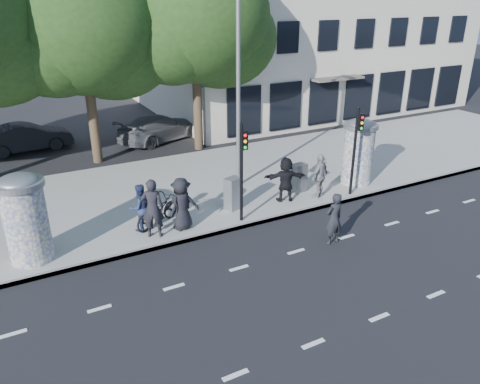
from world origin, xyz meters
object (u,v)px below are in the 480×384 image
ped_e (320,176)px  ped_f (286,179)px  traffic_pole_far (356,143)px  street_lamp (239,68)px  ped_a (182,204)px  ped_c (140,208)px  ad_column_left (25,216)px  cabinet_right (299,178)px  ped_b (153,208)px  cabinet_left (233,194)px  bicycle (157,211)px  man_road (334,219)px  car_mid (27,137)px  ad_column_right (358,150)px  car_right (160,128)px  traffic_pole_near (242,164)px  ped_d (182,203)px

ped_e → ped_f: (-1.30, 0.34, -0.01)m
traffic_pole_far → ped_e: (-1.27, 0.39, -1.22)m
street_lamp → ped_a: bearing=-144.7°
ped_c → traffic_pole_far: bearing=161.6°
ad_column_left → cabinet_right: bearing=3.0°
ped_b → cabinet_left: ped_b is taller
cabinet_right → bicycle: bearing=174.4°
street_lamp → ped_e: 4.98m
ped_c → man_road: ped_c is taller
street_lamp → cabinet_right: bearing=-42.6°
ped_f → car_mid: bearing=-35.7°
traffic_pole_far → ped_f: size_ratio=2.00×
ad_column_right → bicycle: 8.50m
ped_a → ped_c: (-1.23, 0.56, -0.07)m
street_lamp → bicycle: street_lamp is taller
car_mid → car_right: size_ratio=0.88×
street_lamp → ad_column_right: bearing=-23.7°
ped_f → car_right: size_ratio=0.35×
bicycle → car_right: bearing=-47.9°
ad_column_left → ped_e: size_ratio=1.54×
ad_column_right → traffic_pole_near: 5.91m
traffic_pole_far → ped_c: size_ratio=2.12×
street_lamp → ped_a: size_ratio=4.59×
ped_e → cabinet_left: bearing=-33.0°
bicycle → car_mid: bearing=-13.4°
traffic_pole_far → ped_c: (-8.03, 0.99, -1.28)m
traffic_pole_near → ad_column_left: bearing=173.9°
traffic_pole_far → man_road: bearing=-139.2°
cabinet_left → car_mid: bearing=99.3°
cabinet_right → car_right: size_ratio=0.24×
traffic_pole_near → street_lamp: 4.07m
ped_f → cabinet_right: bearing=-132.9°
traffic_pole_far → ped_d: traffic_pole_far is taller
street_lamp → ped_b: (-4.40, -2.47, -3.66)m
ped_d → ped_e: (5.49, -0.15, -0.01)m
bicycle → ped_d: bearing=-155.8°
traffic_pole_near → ped_a: traffic_pole_near is taller
ad_column_left → ped_a: ad_column_left is taller
ped_b → ped_c: 0.69m
traffic_pole_near → car_right: 10.96m
car_right → ped_b: bearing=137.6°
ped_f → car_right: bearing=-62.1°
ped_c → ped_d: 1.35m
traffic_pole_near → traffic_pole_far: bearing=0.0°
street_lamp → man_road: 6.64m
cabinet_right → man_road: bearing=-115.6°
ped_d → man_road: (3.89, -3.02, -0.17)m
ped_c → ped_f: size_ratio=0.94×
traffic_pole_near → ped_e: (3.53, 0.39, -1.22)m
ped_f → ped_a: bearing=24.2°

